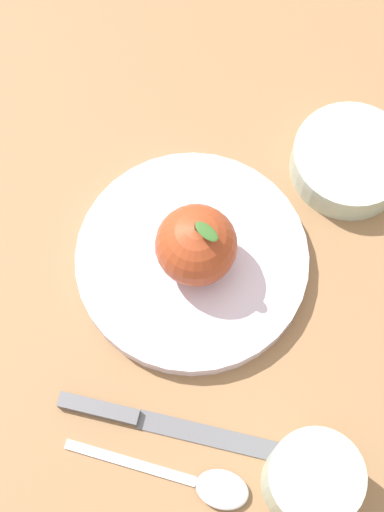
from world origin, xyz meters
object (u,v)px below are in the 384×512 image
(dinner_plate, at_px, (192,259))
(apple, at_px, (197,246))
(knife, at_px, (150,421))
(side_bowl, at_px, (350,159))
(spoon, at_px, (202,483))
(cup, at_px, (312,480))

(dinner_plate, bearing_deg, apple, -12.10)
(apple, distance_m, knife, 0.17)
(apple, bearing_deg, dinner_plate, 167.90)
(dinner_plate, xyz_separation_m, knife, (0.06, -0.15, -0.01))
(apple, distance_m, side_bowl, 0.20)
(side_bowl, relative_size, spoon, 0.71)
(knife, relative_size, spoon, 1.21)
(apple, xyz_separation_m, cup, (0.20, -0.12, -0.02))
(spoon, bearing_deg, cup, 34.69)
(cup, xyz_separation_m, knife, (-0.15, -0.03, -0.04))
(dinner_plate, distance_m, spoon, 0.21)
(side_bowl, bearing_deg, cup, -66.38)
(dinner_plate, height_order, spoon, dinner_plate)
(cup, bearing_deg, spoon, -145.31)
(spoon, bearing_deg, side_bowl, 98.59)
(dinner_plate, distance_m, side_bowl, 0.19)
(cup, bearing_deg, side_bowl, 113.62)
(dinner_plate, distance_m, knife, 0.16)
(apple, bearing_deg, side_bowl, 69.38)
(dinner_plate, relative_size, side_bowl, 1.91)
(side_bowl, height_order, cup, cup)
(cup, bearing_deg, dinner_plate, 150.10)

